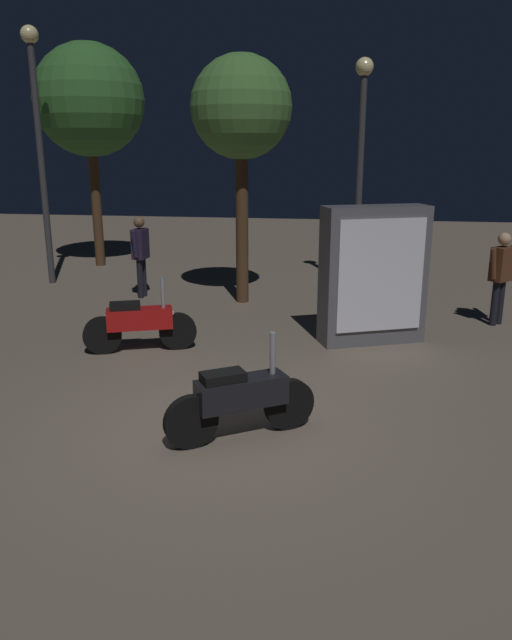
{
  "coord_description": "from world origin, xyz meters",
  "views": [
    {
      "loc": [
        1.26,
        -5.91,
        2.94
      ],
      "look_at": [
        0.25,
        0.83,
        1.0
      ],
      "focal_mm": 34.26,
      "sensor_mm": 36.0,
      "label": 1
    }
  ],
  "objects_px": {
    "streetlamp_far": "(361,145)",
    "kiosk_billboard": "(374,276)",
    "streetlamp_near": "(38,127)",
    "motorcycle_black_foreground": "(241,399)",
    "person_rider_beside": "(501,271)",
    "motorcycle_red_parked_left": "(140,323)",
    "person_bystander_far": "(140,250)"
  },
  "relations": [
    {
      "from": "motorcycle_red_parked_left",
      "to": "person_rider_beside",
      "type": "bearing_deg",
      "value": 2.54
    },
    {
      "from": "person_rider_beside",
      "to": "kiosk_billboard",
      "type": "distance_m",
      "value": 2.51
    },
    {
      "from": "motorcycle_black_foreground",
      "to": "person_rider_beside",
      "type": "bearing_deg",
      "value": 21.23
    },
    {
      "from": "motorcycle_red_parked_left",
      "to": "person_rider_beside",
      "type": "xyz_separation_m",
      "value": [
        5.55,
        2.28,
        0.49
      ]
    },
    {
      "from": "motorcycle_black_foreground",
      "to": "person_bystander_far",
      "type": "bearing_deg",
      "value": 85.5
    },
    {
      "from": "motorcycle_black_foreground",
      "to": "streetlamp_near",
      "type": "xyz_separation_m",
      "value": [
        -5.49,
        6.81,
        2.9
      ]
    },
    {
      "from": "motorcycle_black_foreground",
      "to": "person_rider_beside",
      "type": "relative_size",
      "value": 0.92
    },
    {
      "from": "motorcycle_red_parked_left",
      "to": "streetlamp_near",
      "type": "height_order",
      "value": "streetlamp_near"
    },
    {
      "from": "streetlamp_near",
      "to": "motorcycle_red_parked_left",
      "type": "bearing_deg",
      "value": -50.48
    },
    {
      "from": "streetlamp_near",
      "to": "kiosk_billboard",
      "type": "relative_size",
      "value": 2.52
    },
    {
      "from": "motorcycle_black_foreground",
      "to": "person_bystander_far",
      "type": "distance_m",
      "value": 6.61
    },
    {
      "from": "streetlamp_near",
      "to": "kiosk_billboard",
      "type": "height_order",
      "value": "streetlamp_near"
    },
    {
      "from": "streetlamp_near",
      "to": "kiosk_billboard",
      "type": "distance_m",
      "value": 8.0
    },
    {
      "from": "kiosk_billboard",
      "to": "motorcycle_black_foreground",
      "type": "bearing_deg",
      "value": 45.98
    },
    {
      "from": "kiosk_billboard",
      "to": "streetlamp_far",
      "type": "bearing_deg",
      "value": -108.58
    },
    {
      "from": "motorcycle_black_foreground",
      "to": "streetlamp_far",
      "type": "xyz_separation_m",
      "value": [
        1.21,
        7.34,
        2.53
      ]
    },
    {
      "from": "streetlamp_far",
      "to": "person_rider_beside",
      "type": "bearing_deg",
      "value": -46.72
    },
    {
      "from": "streetlamp_far",
      "to": "kiosk_billboard",
      "type": "xyz_separation_m",
      "value": [
        0.22,
        -3.81,
        -1.92
      ]
    },
    {
      "from": "streetlamp_near",
      "to": "kiosk_billboard",
      "type": "xyz_separation_m",
      "value": [
        6.93,
        -3.28,
        -2.28
      ]
    },
    {
      "from": "motorcycle_black_foreground",
      "to": "motorcycle_red_parked_left",
      "type": "relative_size",
      "value": 0.91
    },
    {
      "from": "person_bystander_far",
      "to": "motorcycle_black_foreground",
      "type": "bearing_deg",
      "value": 123.28
    },
    {
      "from": "motorcycle_red_parked_left",
      "to": "kiosk_billboard",
      "type": "relative_size",
      "value": 0.76
    },
    {
      "from": "motorcycle_black_foreground",
      "to": "streetlamp_near",
      "type": "relative_size",
      "value": 0.28
    },
    {
      "from": "motorcycle_black_foreground",
      "to": "streetlamp_far",
      "type": "bearing_deg",
      "value": 48.53
    },
    {
      "from": "streetlamp_far",
      "to": "person_bystander_far",
      "type": "bearing_deg",
      "value": -160.58
    },
    {
      "from": "streetlamp_near",
      "to": "streetlamp_far",
      "type": "bearing_deg",
      "value": 4.49
    },
    {
      "from": "person_rider_beside",
      "to": "streetlamp_far",
      "type": "height_order",
      "value": "streetlamp_far"
    },
    {
      "from": "motorcycle_black_foreground",
      "to": "kiosk_billboard",
      "type": "relative_size",
      "value": 0.69
    },
    {
      "from": "person_bystander_far",
      "to": "streetlamp_near",
      "type": "xyz_separation_m",
      "value": [
        -2.44,
        0.98,
        2.38
      ]
    },
    {
      "from": "person_rider_beside",
      "to": "motorcycle_black_foreground",
      "type": "bearing_deg",
      "value": 98.9
    },
    {
      "from": "motorcycle_red_parked_left",
      "to": "person_rider_beside",
      "type": "height_order",
      "value": "person_rider_beside"
    },
    {
      "from": "motorcycle_black_foreground",
      "to": "streetlamp_far",
      "type": "distance_m",
      "value": 7.86
    }
  ]
}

